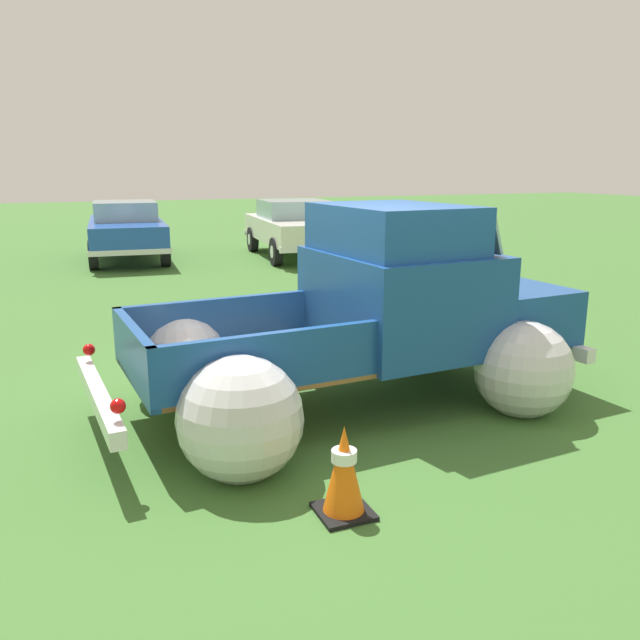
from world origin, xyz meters
name	(u,v)px	position (x,y,z in m)	size (l,w,h in m)	color
ground_plane	(341,405)	(0.00, 0.00, 0.00)	(80.00, 80.00, 0.00)	#3D6B2D
vintage_pickup_truck	(377,326)	(0.39, 0.03, 0.76)	(4.75, 3.03, 1.96)	black
show_car_0	(126,228)	(-0.87, 11.17, 0.78)	(2.05, 4.41, 1.43)	black
show_car_1	(296,226)	(3.22, 10.15, 0.78)	(2.25, 4.43, 1.43)	black
lane_cone_0	(344,471)	(-0.80, -1.84, 0.31)	(0.36, 0.36, 0.63)	black
lane_cone_1	(266,320)	(0.02, 2.47, 0.31)	(0.36, 0.36, 0.63)	black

